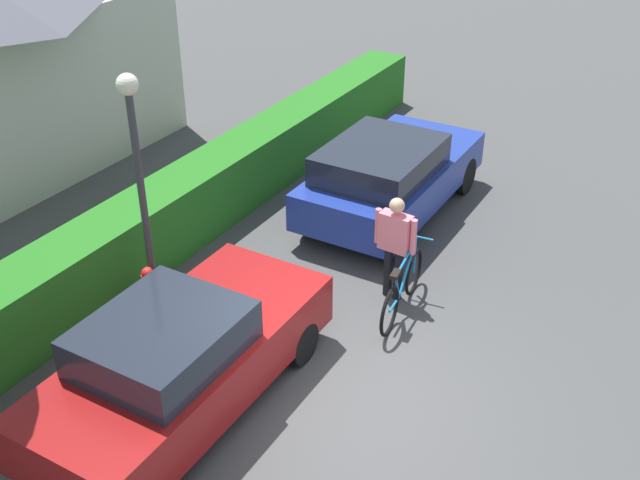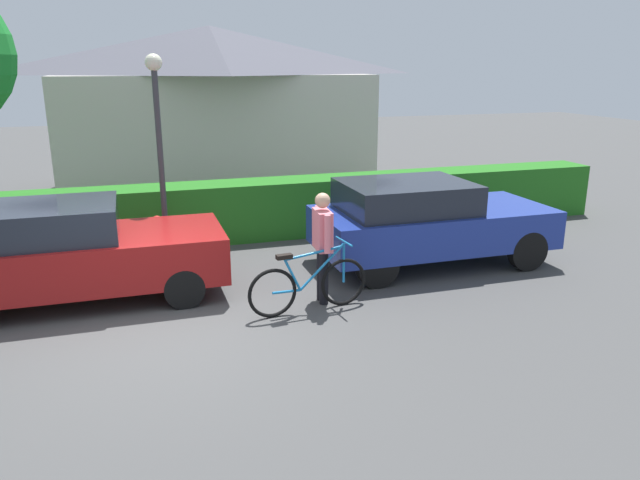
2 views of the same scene
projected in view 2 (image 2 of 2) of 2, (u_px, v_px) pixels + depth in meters
The scene contains 9 objects.
ground_plane at pixel (161, 331), 7.83m from camera, with size 60.00×60.00×0.00m, color #434343.
hedge_row at pixel (146, 217), 11.37m from camera, with size 19.41×0.90×1.12m, color #23681C.
house_distant at pixel (213, 108), 16.37m from camera, with size 8.24×4.68×4.31m.
parked_car_near at pixel (74, 252), 8.68m from camera, with size 4.11×1.70×1.45m.
parked_car_far at pixel (426, 220), 10.28m from camera, with size 3.99×1.84×1.46m.
bicycle at pixel (309, 285), 8.37m from camera, with size 1.77×0.50×0.97m.
person_rider at pixel (323, 240), 8.56m from camera, with size 0.23×0.66×1.62m.
street_lamp at pixel (158, 127), 10.12m from camera, with size 0.28×0.28×3.50m.
fire_hydrant at pixel (158, 238), 10.57m from camera, with size 0.20×0.20×0.81m.
Camera 2 is at (-0.20, -7.47, 3.33)m, focal length 33.90 mm.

